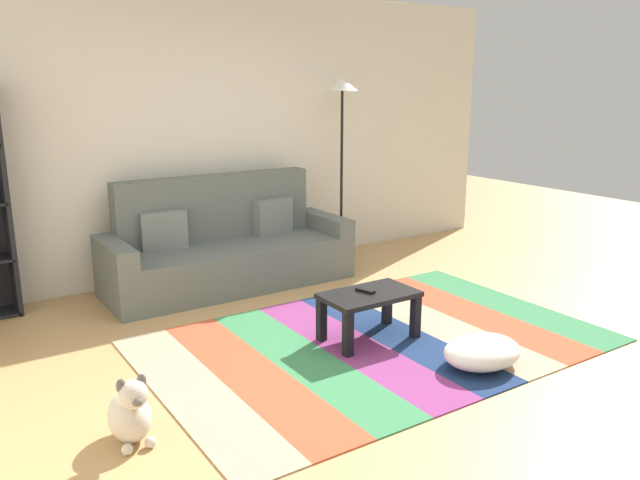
% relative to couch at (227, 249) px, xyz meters
% --- Properties ---
extents(ground_plane, '(14.00, 14.00, 0.00)m').
position_rel_couch_xyz_m(ground_plane, '(0.19, -2.02, -0.34)').
color(ground_plane, tan).
extents(back_wall, '(6.80, 0.10, 2.70)m').
position_rel_couch_xyz_m(back_wall, '(0.19, 0.53, 1.01)').
color(back_wall, silver).
rests_on(back_wall, ground_plane).
extents(rug, '(3.23, 2.09, 0.01)m').
position_rel_couch_xyz_m(rug, '(0.32, -1.82, -0.33)').
color(rug, tan).
rests_on(rug, ground_plane).
extents(couch, '(2.26, 0.80, 1.00)m').
position_rel_couch_xyz_m(couch, '(0.00, 0.00, 0.00)').
color(couch, '#59605B').
rests_on(couch, ground_plane).
extents(coffee_table, '(0.69, 0.41, 0.35)m').
position_rel_couch_xyz_m(coffee_table, '(0.30, -1.77, -0.05)').
color(coffee_table, black).
rests_on(coffee_table, rug).
extents(pouf, '(0.56, 0.43, 0.20)m').
position_rel_couch_xyz_m(pouf, '(0.65, -2.55, -0.23)').
color(pouf, white).
rests_on(pouf, rug).
extents(dog, '(0.22, 0.35, 0.40)m').
position_rel_couch_xyz_m(dog, '(-1.57, -2.16, -0.18)').
color(dog, beige).
rests_on(dog, ground_plane).
extents(standing_lamp, '(0.32, 0.32, 1.90)m').
position_rel_couch_xyz_m(standing_lamp, '(1.39, 0.14, 1.25)').
color(standing_lamp, black).
rests_on(standing_lamp, ground_plane).
extents(tv_remote, '(0.09, 0.16, 0.02)m').
position_rel_couch_xyz_m(tv_remote, '(0.29, -1.74, 0.04)').
color(tv_remote, black).
rests_on(tv_remote, coffee_table).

